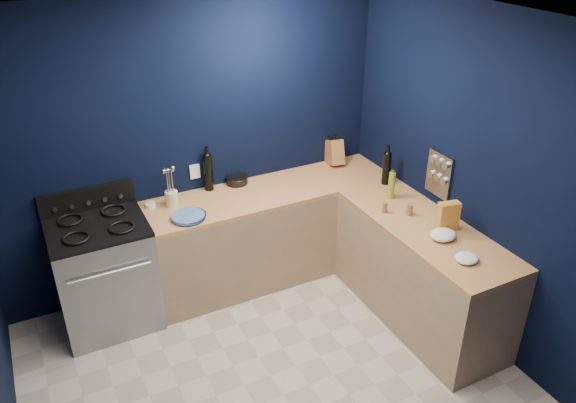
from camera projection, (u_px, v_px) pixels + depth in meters
floor at (283, 396)px, 4.13m from camera, size 3.50×3.50×0.02m
ceiling at (281, 32)px, 2.88m from camera, size 3.50×3.50×0.02m
wall_back at (192, 148)px, 4.89m from camera, size 3.50×0.02×2.60m
wall_right at (492, 188)px, 4.21m from camera, size 0.02×3.50×2.60m
cab_back at (272, 234)px, 5.29m from camera, size 2.30×0.63×0.86m
top_back at (271, 191)px, 5.07m from camera, size 2.30×0.63×0.04m
cab_right at (421, 275)px, 4.72m from camera, size 0.63×1.67×0.86m
top_right at (427, 229)px, 4.50m from camera, size 0.63×1.67×0.04m
gas_range at (106, 276)px, 4.65m from camera, size 0.76×0.66×0.92m
oven_door at (114, 298)px, 4.41m from camera, size 0.59×0.02×0.42m
cooktop at (96, 227)px, 4.42m from camera, size 0.76×0.66×0.03m
backguard at (87, 199)px, 4.61m from camera, size 0.76×0.06×0.20m
spice_panel at (439, 175)px, 4.69m from camera, size 0.02×0.28×0.38m
wall_outlet at (195, 172)px, 4.97m from camera, size 0.09×0.02×0.13m
plate_stack at (188, 217)px, 4.60m from camera, size 0.30×0.30×0.03m
ramekin at (151, 205)px, 4.77m from camera, size 0.10×0.10×0.03m
utensil_crock at (172, 199)px, 4.77m from camera, size 0.12×0.12×0.13m
wine_bottle_back at (208, 173)px, 4.98m from camera, size 0.09×0.09×0.33m
lemon_basket at (237, 180)px, 5.15m from camera, size 0.23×0.23×0.08m
knife_block at (334, 152)px, 5.50m from camera, size 0.17×0.30×0.30m
wine_bottle_right at (386, 169)px, 5.10m from camera, size 0.09×0.09×0.30m
oil_bottle at (391, 185)px, 4.86m from camera, size 0.07×0.07×0.24m
spice_jar_near at (385, 208)px, 4.67m from camera, size 0.05×0.05×0.09m
spice_jar_far at (410, 210)px, 4.63m from camera, size 0.06×0.06×0.10m
crouton_bag at (448, 217)px, 4.39m from camera, size 0.18×0.11×0.25m
towel_front at (443, 235)px, 4.32m from camera, size 0.26×0.24×0.07m
towel_end at (467, 258)px, 4.06m from camera, size 0.22×0.21×0.05m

